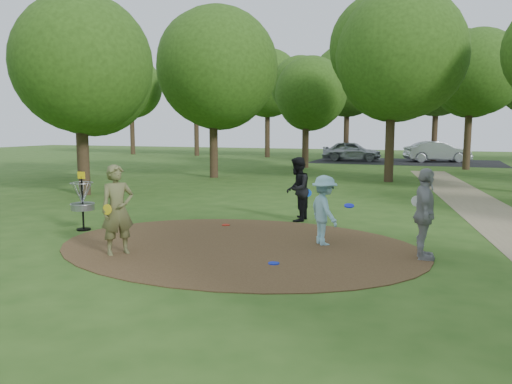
% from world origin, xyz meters
% --- Properties ---
extents(ground, '(100.00, 100.00, 0.00)m').
position_xyz_m(ground, '(0.00, 0.00, 0.00)').
color(ground, '#2D5119').
rests_on(ground, ground).
extents(dirt_clearing, '(8.40, 8.40, 0.02)m').
position_xyz_m(dirt_clearing, '(0.00, 0.00, 0.01)').
color(dirt_clearing, '#47301C').
rests_on(dirt_clearing, ground).
extents(parking_lot, '(14.00, 8.00, 0.01)m').
position_xyz_m(parking_lot, '(2.00, 30.00, 0.00)').
color(parking_lot, black).
rests_on(parking_lot, ground).
extents(player_observer_with_disc, '(0.79, 0.83, 1.92)m').
position_xyz_m(player_observer_with_disc, '(-2.12, -1.53, 0.96)').
color(player_observer_with_disc, brown).
rests_on(player_observer_with_disc, ground).
extents(player_throwing_with_disc, '(1.24, 1.19, 1.61)m').
position_xyz_m(player_throwing_with_disc, '(1.80, 0.81, 0.80)').
color(player_throwing_with_disc, '#8BC2D0').
rests_on(player_throwing_with_disc, ground).
extents(player_walking_with_disc, '(0.78, 0.92, 1.85)m').
position_xyz_m(player_walking_with_disc, '(0.45, 3.46, 0.92)').
color(player_walking_with_disc, black).
rests_on(player_walking_with_disc, ground).
extents(player_waiting_with_disc, '(0.56, 1.14, 1.88)m').
position_xyz_m(player_waiting_with_disc, '(3.98, 0.25, 0.94)').
color(player_waiting_with_disc, gray).
rests_on(player_waiting_with_disc, ground).
extents(disc_ground_blue, '(0.22, 0.22, 0.02)m').
position_xyz_m(disc_ground_blue, '(1.22, -1.17, 0.03)').
color(disc_ground_blue, '#0B1FC9').
rests_on(disc_ground_blue, dirt_clearing).
extents(disc_ground_red, '(0.22, 0.22, 0.02)m').
position_xyz_m(disc_ground_red, '(-1.19, 2.07, 0.03)').
color(disc_ground_red, red).
rests_on(disc_ground_red, dirt_clearing).
extents(car_left, '(4.65, 2.04, 1.56)m').
position_xyz_m(car_left, '(-2.12, 29.55, 0.78)').
color(car_left, '#9A9EA1').
rests_on(car_left, ground).
extents(car_right, '(5.12, 3.14, 1.59)m').
position_xyz_m(car_right, '(4.27, 30.59, 0.80)').
color(car_right, '#A2A5A9').
rests_on(car_right, ground).
extents(disc_golf_basket, '(0.63, 0.63, 1.54)m').
position_xyz_m(disc_golf_basket, '(-4.50, 0.30, 0.87)').
color(disc_golf_basket, black).
rests_on(disc_golf_basket, ground).
extents(tree_ring, '(36.97, 45.10, 8.93)m').
position_xyz_m(tree_ring, '(1.37, 7.85, 5.21)').
color(tree_ring, '#332316').
rests_on(tree_ring, ground).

